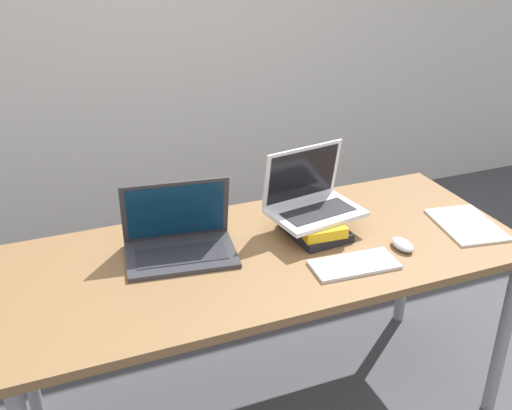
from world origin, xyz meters
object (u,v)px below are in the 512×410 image
object	(u,v)px
laptop_left	(179,240)
wireless_keyboard	(354,264)
mouse	(402,245)
book_stack	(315,226)
laptop_on_books	(311,199)
notepad	(467,225)

from	to	relation	value
laptop_left	wireless_keyboard	xyz separation A→B (m)	(0.51, -0.30, -0.04)
laptop_left	mouse	world-z (taller)	laptop_left
laptop_left	book_stack	distance (m)	0.49
laptop_on_books	notepad	world-z (taller)	laptop_on_books
wireless_keyboard	laptop_on_books	bearing A→B (deg)	93.47
notepad	book_stack	bearing A→B (deg)	164.29
wireless_keyboard	notepad	size ratio (longest dim) A/B	0.93
book_stack	notepad	distance (m)	0.57
book_stack	mouse	xyz separation A→B (m)	(0.23, -0.20, -0.02)
wireless_keyboard	notepad	xyz separation A→B (m)	(0.53, 0.09, -0.00)
laptop_left	laptop_on_books	world-z (taller)	laptop_on_books
laptop_on_books	notepad	size ratio (longest dim) A/B	1.11
wireless_keyboard	mouse	distance (m)	0.22
laptop_on_books	wireless_keyboard	size ratio (longest dim) A/B	1.19
laptop_on_books	notepad	bearing A→B (deg)	-20.13
wireless_keyboard	book_stack	bearing A→B (deg)	95.40
laptop_on_books	laptop_left	bearing A→B (deg)	179.26
book_stack	wireless_keyboard	distance (m)	0.25
book_stack	notepad	bearing A→B (deg)	-15.71
book_stack	wireless_keyboard	xyz separation A→B (m)	(0.02, -0.24, -0.03)
laptop_on_books	wireless_keyboard	xyz separation A→B (m)	(0.02, -0.29, -0.11)
wireless_keyboard	notepad	bearing A→B (deg)	9.75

